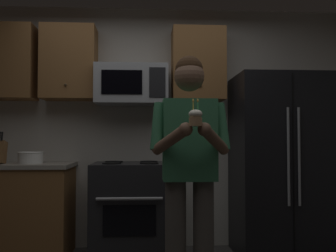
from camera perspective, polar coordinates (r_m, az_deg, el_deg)
name	(u,v)px	position (r m, az deg, el deg)	size (l,w,h in m)	color
wall_back	(146,126)	(4.26, -3.27, -0.07)	(4.40, 0.10, 2.60)	beige
oven_range	(131,209)	(3.93, -5.52, -12.17)	(0.76, 0.70, 0.93)	black
microwave	(132,85)	(4.03, -5.40, 6.06)	(0.74, 0.41, 0.40)	#9EA0A5
refrigerator	(280,165)	(4.07, 16.21, -5.53)	(0.90, 0.75, 1.80)	black
cabinet_row_upper	(77,63)	(4.18, -13.37, 9.01)	(2.78, 0.36, 0.76)	brown
bowl_large_white	(31,157)	(4.03, -19.68, -4.38)	(0.25, 0.25, 0.11)	white
person	(190,162)	(2.77, 3.22, -5.28)	(0.60, 0.48, 1.76)	#4C4742
cupcake	(196,117)	(2.44, 4.09, 1.28)	(0.09, 0.09, 0.17)	#A87F56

